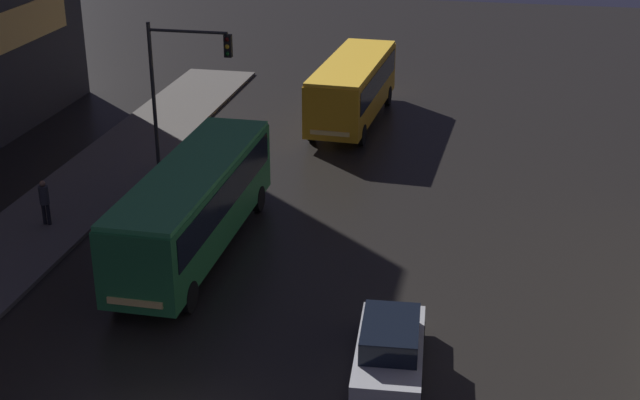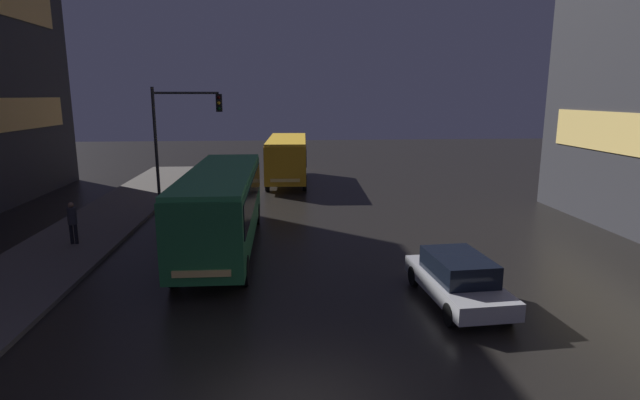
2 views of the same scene
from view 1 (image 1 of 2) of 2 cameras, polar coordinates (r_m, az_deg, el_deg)
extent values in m
cube|color=#56514C|center=(33.31, -18.69, -2.67)|extent=(4.00, 48.00, 0.15)
cube|color=#236B38|center=(30.68, -8.02, -0.30)|extent=(2.53, 10.65, 2.51)
cube|color=black|center=(30.48, -8.07, 0.58)|extent=(2.59, 9.80, 1.10)
cube|color=#399252|center=(30.18, -8.16, 2.03)|extent=(2.48, 10.43, 0.16)
cube|color=#F4CC72|center=(26.64, -11.76, -6.45)|extent=(1.72, 0.11, 0.20)
cylinder|color=black|center=(27.60, -8.37, -6.15)|extent=(0.26, 1.00, 1.00)
cylinder|color=black|center=(28.41, -12.67, -5.60)|extent=(0.26, 1.00, 1.00)
cylinder|color=black|center=(34.28, -3.95, 0.08)|extent=(0.26, 1.00, 1.00)
cylinder|color=black|center=(34.93, -7.52, 0.39)|extent=(0.26, 1.00, 1.00)
cube|color=orange|center=(44.23, 2.11, 7.20)|extent=(3.04, 9.54, 2.43)
cube|color=black|center=(44.11, 2.11, 7.78)|extent=(3.06, 8.79, 1.10)
cube|color=yellow|center=(43.90, 2.13, 8.83)|extent=(2.98, 9.35, 0.16)
cube|color=#F4CC72|center=(40.07, 0.62, 4.29)|extent=(1.81, 0.19, 0.20)
cylinder|color=black|center=(41.28, 2.71, 4.18)|extent=(0.30, 1.01, 1.00)
cylinder|color=black|center=(41.80, -0.51, 4.45)|extent=(0.30, 1.01, 1.00)
cylinder|color=black|center=(47.49, 4.37, 6.68)|extent=(0.30, 1.01, 1.00)
cylinder|color=black|center=(47.94, 1.54, 6.90)|extent=(0.30, 1.01, 1.00)
cube|color=#B7B7BC|center=(24.68, 4.48, -9.64)|extent=(2.11, 4.46, 0.50)
cube|color=black|center=(24.38, 4.53, -8.51)|extent=(1.70, 2.49, 0.65)
cylinder|color=black|center=(23.58, 6.29, -12.15)|extent=(0.24, 0.65, 0.64)
cylinder|color=black|center=(23.64, 2.21, -11.90)|extent=(0.24, 0.65, 0.64)
cylinder|color=black|center=(26.04, 6.50, -8.43)|extent=(0.24, 0.65, 0.64)
cylinder|color=black|center=(26.09, 2.84, -8.22)|extent=(0.24, 0.65, 0.64)
cylinder|color=black|center=(34.28, -17.24, -0.84)|extent=(0.14, 0.14, 0.82)
cylinder|color=black|center=(34.20, -16.98, -0.87)|extent=(0.14, 0.14, 0.82)
cylinder|color=#333338|center=(33.95, -17.26, 0.30)|extent=(0.37, 0.37, 0.68)
sphere|color=#8C664C|center=(33.79, -17.35, 1.01)|extent=(0.22, 0.22, 0.22)
cylinder|color=#2D2D2D|center=(37.61, -10.59, 6.28)|extent=(0.16, 0.16, 6.48)
cylinder|color=#2D2D2D|center=(36.29, -8.47, 10.62)|extent=(3.30, 0.12, 0.12)
cube|color=black|center=(35.88, -5.90, 9.79)|extent=(0.30, 0.24, 0.90)
sphere|color=#390706|center=(35.69, -5.99, 10.17)|extent=(0.18, 0.18, 0.18)
sphere|color=gold|center=(35.75, -5.97, 9.73)|extent=(0.18, 0.18, 0.18)
sphere|color=black|center=(35.82, -5.95, 9.30)|extent=(0.18, 0.18, 0.18)
camera|label=2|loc=(12.91, -28.77, -17.47)|focal=28.00mm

